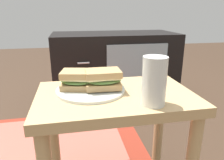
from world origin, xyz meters
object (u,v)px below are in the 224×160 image
(tv_cabinet, at_px, (115,69))
(sandwich_front, at_px, (78,80))
(plate, at_px, (91,90))
(sandwich_back, at_px, (103,79))
(beer_glass, at_px, (154,82))

(tv_cabinet, relative_size, sandwich_front, 6.63)
(tv_cabinet, xyz_separation_m, plate, (-0.28, -0.91, 0.17))
(sandwich_front, relative_size, sandwich_back, 1.05)
(tv_cabinet, relative_size, sandwich_back, 6.97)
(tv_cabinet, bearing_deg, sandwich_front, -109.87)
(plate, relative_size, sandwich_back, 1.82)
(plate, xyz_separation_m, sandwich_front, (-0.04, 0.01, 0.04))
(tv_cabinet, distance_m, sandwich_front, 0.98)
(tv_cabinet, xyz_separation_m, beer_glass, (-0.10, -1.06, 0.24))
(beer_glass, bearing_deg, tv_cabinet, 84.68)
(sandwich_front, height_order, beer_glass, beer_glass)
(plate, bearing_deg, sandwich_back, -16.18)
(tv_cabinet, relative_size, plate, 3.82)
(plate, height_order, beer_glass, beer_glass)
(sandwich_front, bearing_deg, plate, -16.18)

